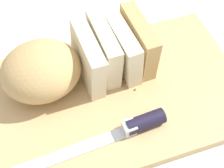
# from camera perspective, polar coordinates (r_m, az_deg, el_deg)

# --- Properties ---
(ground_plane) EXTENTS (3.00, 3.00, 0.00)m
(ground_plane) POSITION_cam_1_polar(r_m,az_deg,el_deg) (0.54, 0.00, -3.08)
(ground_plane) COLOR silver
(cutting_board) EXTENTS (0.48, 0.30, 0.02)m
(cutting_board) POSITION_cam_1_polar(r_m,az_deg,el_deg) (0.53, 0.00, -2.47)
(cutting_board) COLOR tan
(cutting_board) RESTS_ON ground_plane
(bread_loaf) EXTENTS (0.26, 0.13, 0.09)m
(bread_loaf) POSITION_cam_1_polar(r_m,az_deg,el_deg) (0.51, -7.36, 4.37)
(bread_loaf) COLOR tan
(bread_loaf) RESTS_ON cutting_board
(bread_knife) EXTENTS (0.30, 0.03, 0.03)m
(bread_knife) POSITION_cam_1_polar(r_m,az_deg,el_deg) (0.48, 2.33, -8.78)
(bread_knife) COLOR silver
(bread_knife) RESTS_ON cutting_board
(crumb_near_knife) EXTENTS (0.01, 0.01, 0.01)m
(crumb_near_knife) POSITION_cam_1_polar(r_m,az_deg,el_deg) (0.55, -5.52, 2.43)
(crumb_near_knife) COLOR #A8753D
(crumb_near_knife) RESTS_ON cutting_board
(crumb_near_loaf) EXTENTS (0.01, 0.01, 0.01)m
(crumb_near_loaf) POSITION_cam_1_polar(r_m,az_deg,el_deg) (0.54, 2.40, 0.74)
(crumb_near_loaf) COLOR #A8753D
(crumb_near_loaf) RESTS_ON cutting_board
(crumb_stray_left) EXTENTS (0.00, 0.00, 0.00)m
(crumb_stray_left) POSITION_cam_1_polar(r_m,az_deg,el_deg) (0.54, -3.31, 0.73)
(crumb_stray_left) COLOR #A8753D
(crumb_stray_left) RESTS_ON cutting_board
(crumb_stray_right) EXTENTS (0.00, 0.00, 0.00)m
(crumb_stray_right) POSITION_cam_1_polar(r_m,az_deg,el_deg) (0.53, 4.47, -1.02)
(crumb_stray_right) COLOR #A8753D
(crumb_stray_right) RESTS_ON cutting_board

